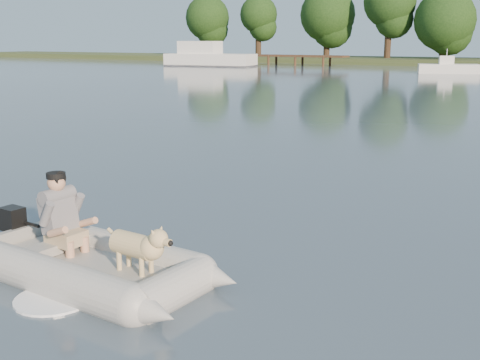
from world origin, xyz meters
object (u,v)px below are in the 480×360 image
Objects in this scene: dock at (264,60)px; dog at (135,249)px; man at (59,211)px; motorboat at (449,62)px; cabin_cruiser at (210,54)px; dinghy at (94,235)px.

dock is 58.02m from dog.
man is 0.20× the size of motorboat.
cabin_cruiser is (-28.72, 46.16, 0.76)m from dog.
cabin_cruiser reaches higher than man.
cabin_cruiser is at bearing -116.60° from dock.
cabin_cruiser is at bearing 158.24° from motorboat.
cabin_cruiser reaches higher than dock.
cabin_cruiser is (-28.16, 46.16, 0.70)m from dinghy.
dog is 0.17× the size of motorboat.
dinghy is 0.63m from man.
dog is 54.37m from cabin_cruiser.
man is at bearing -101.89° from motorboat.
dock is 6.53m from cabin_cruiser.
cabin_cruiser is 1.98× the size of motorboat.
motorboat is (-4.56, 44.46, 0.22)m from man.
dog is at bearing -100.43° from motorboat.
dog is (25.81, -51.97, -0.07)m from dock.
man is at bearing 180.00° from dog.
dinghy is 4.29× the size of man.
cabin_cruiser reaches higher than motorboat.
cabin_cruiser is 23.06m from motorboat.
dinghy is at bearing -175.43° from dog.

